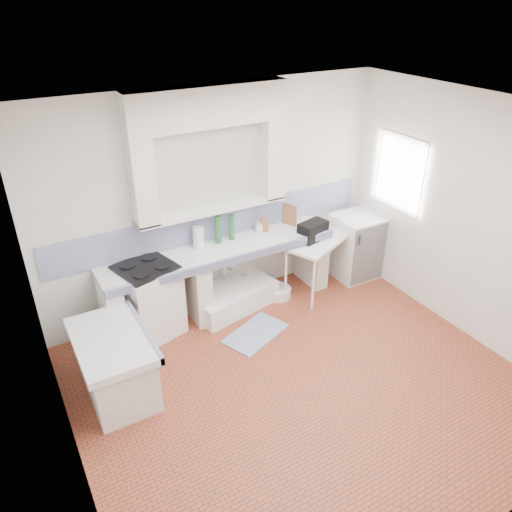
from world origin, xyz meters
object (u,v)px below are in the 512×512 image
sink (232,297)px  stove (149,301)px  side_table (316,265)px  fridge (355,246)px

sink → stove: bearing=168.2°
stove → side_table: stove is taller
side_table → fridge: bearing=-17.6°
stove → sink: size_ratio=0.80×
sink → side_table: (1.18, -0.21, 0.26)m
sink → fridge: 1.94m
fridge → stove: bearing=178.0°
side_table → fridge: (0.74, 0.08, 0.07)m
sink → side_table: 1.22m
stove → fridge: bearing=-17.3°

